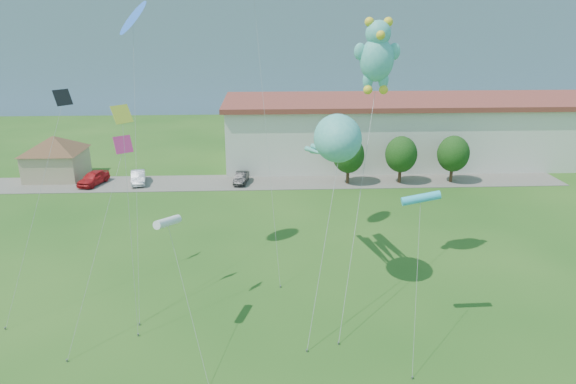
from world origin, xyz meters
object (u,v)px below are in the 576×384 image
(parked_car_silver, at_px, (138,177))
(teddy_bear_kite, at_px, (377,54))
(warehouse, at_px, (457,129))
(parked_car_black, at_px, (241,178))
(parked_car_red, at_px, (93,178))
(octopus_kite, at_px, (335,144))
(pavilion, at_px, (55,153))

(parked_car_silver, distance_m, teddy_bear_kite, 34.32)
(warehouse, height_order, parked_car_black, warehouse)
(parked_car_black, height_order, teddy_bear_kite, teddy_bear_kite)
(parked_car_silver, relative_size, teddy_bear_kite, 0.24)
(parked_car_red, relative_size, octopus_kite, 0.33)
(parked_car_silver, bearing_deg, teddy_bear_kite, -56.02)
(parked_car_black, distance_m, octopus_kite, 26.16)
(pavilion, distance_m, parked_car_red, 6.35)
(pavilion, relative_size, parked_car_silver, 2.15)
(teddy_bear_kite, bearing_deg, parked_car_black, 116.10)
(parked_car_red, relative_size, teddy_bear_kite, 0.25)
(octopus_kite, bearing_deg, parked_car_red, 135.74)
(parked_car_red, height_order, octopus_kite, octopus_kite)
(pavilion, distance_m, octopus_kite, 40.15)
(pavilion, height_order, octopus_kite, octopus_kite)
(warehouse, xyz_separation_m, octopus_kite, (-20.76, -32.60, 5.93))
(warehouse, distance_m, octopus_kite, 39.10)
(parked_car_silver, relative_size, parked_car_black, 1.14)
(warehouse, relative_size, parked_car_black, 16.23)
(warehouse, relative_size, parked_car_red, 13.59)
(octopus_kite, distance_m, teddy_bear_kite, 6.70)
(parked_car_silver, relative_size, octopus_kite, 0.31)
(parked_car_red, bearing_deg, octopus_kite, -27.08)
(parked_car_red, xyz_separation_m, parked_car_silver, (4.99, 0.24, -0.06))
(pavilion, bearing_deg, parked_car_red, -31.07)
(parked_car_black, bearing_deg, pavilion, 178.57)
(octopus_kite, bearing_deg, warehouse, 57.52)
(warehouse, xyz_separation_m, teddy_bear_kite, (-17.81, -30.44, 11.55))
(parked_car_silver, bearing_deg, parked_car_black, -14.08)
(warehouse, distance_m, parked_car_black, 29.86)
(parked_car_red, distance_m, parked_car_black, 16.75)
(parked_car_red, height_order, parked_car_silver, parked_car_red)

